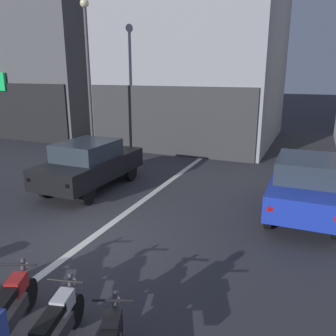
% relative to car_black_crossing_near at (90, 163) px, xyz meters
% --- Properties ---
extents(ground_plane, '(120.00, 120.00, 0.00)m').
position_rel_car_black_crossing_near_xyz_m(ground_plane, '(2.13, -3.19, -0.89)').
color(ground_plane, '#333338').
extents(lane_centre_line, '(0.20, 18.00, 0.01)m').
position_rel_car_black_crossing_near_xyz_m(lane_centre_line, '(2.13, 2.81, -0.88)').
color(lane_centre_line, silver).
rests_on(lane_centre_line, ground).
extents(building_mid_block, '(8.53, 9.45, 12.98)m').
position_rel_car_black_crossing_near_xyz_m(building_mid_block, '(0.45, 10.25, 5.59)').
color(building_mid_block, '#9E9EA3').
rests_on(building_mid_block, ground).
extents(car_black_crossing_near, '(1.80, 4.12, 1.64)m').
position_rel_car_black_crossing_near_xyz_m(car_black_crossing_near, '(0.00, 0.00, 0.00)').
color(car_black_crossing_near, black).
rests_on(car_black_crossing_near, ground).
extents(car_blue_parked_kerbside, '(1.79, 4.11, 1.64)m').
position_rel_car_black_crossing_near_xyz_m(car_blue_parked_kerbside, '(6.70, 0.50, 0.00)').
color(car_blue_parked_kerbside, black).
rests_on(car_blue_parked_kerbside, ground).
extents(street_lamp, '(0.36, 0.36, 6.66)m').
position_rel_car_black_crossing_near_xyz_m(street_lamp, '(-2.26, 3.39, 3.18)').
color(street_lamp, '#47474C').
rests_on(street_lamp, ground).
extents(motorcycle_red_row_left_mid, '(0.74, 1.57, 0.98)m').
position_rel_car_black_crossing_near_xyz_m(motorcycle_red_row_left_mid, '(2.87, -6.04, -0.43)').
color(motorcycle_red_row_left_mid, black).
rests_on(motorcycle_red_row_left_mid, ground).
extents(motorcycle_white_row_centre, '(0.59, 1.64, 0.98)m').
position_rel_car_black_crossing_near_xyz_m(motorcycle_white_row_centre, '(3.78, -6.11, -0.43)').
color(motorcycle_white_row_centre, black).
rests_on(motorcycle_white_row_centre, ground).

